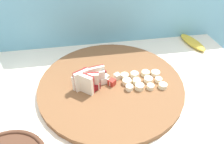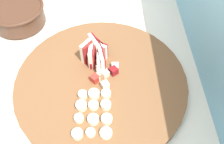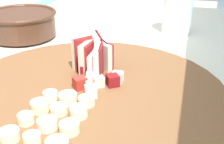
{
  "view_description": "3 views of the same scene",
  "coord_description": "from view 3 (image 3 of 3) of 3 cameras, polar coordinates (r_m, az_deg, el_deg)",
  "views": [
    {
      "loc": [
        0.02,
        -0.41,
        1.36
      ],
      "look_at": [
        0.11,
        0.08,
        0.96
      ],
      "focal_mm": 31.95,
      "sensor_mm": 36.0,
      "label": 1
    },
    {
      "loc": [
        0.48,
        0.08,
        1.48
      ],
      "look_at": [
        0.11,
        0.09,
        0.99
      ],
      "focal_mm": 39.93,
      "sensor_mm": 36.0,
      "label": 2
    },
    {
      "loc": [
        0.53,
        0.21,
        1.19
      ],
      "look_at": [
        0.1,
        0.1,
        0.98
      ],
      "focal_mm": 50.27,
      "sensor_mm": 36.0,
      "label": 3
    }
  ],
  "objects": [
    {
      "name": "cutting_board",
      "position": [
        0.53,
        -4.18,
        -3.99
      ],
      "size": [
        0.46,
        0.46,
        0.02
      ],
      "primitive_type": "cylinder",
      "color": "brown",
      "rests_on": "tiled_countertop"
    },
    {
      "name": "apple_wedge_fan",
      "position": [
        0.57,
        -3.27,
        2.94
      ],
      "size": [
        0.1,
        0.08,
        0.07
      ],
      "color": "#A32323",
      "rests_on": "cutting_board"
    },
    {
      "name": "apple_dice_pile",
      "position": [
        0.53,
        -3.05,
        -1.26
      ],
      "size": [
        0.1,
        0.09,
        0.02
      ],
      "color": "white",
      "rests_on": "cutting_board"
    },
    {
      "name": "banana_slice_rows",
      "position": [
        0.45,
        -10.54,
        -7.8
      ],
      "size": [
        0.13,
        0.09,
        0.02
      ],
      "color": "white",
      "rests_on": "cutting_board"
    },
    {
      "name": "ceramic_bowl",
      "position": [
        0.83,
        -16.04,
        8.56
      ],
      "size": [
        0.18,
        0.18,
        0.07
      ],
      "color": "#4C2D1E",
      "rests_on": "tiled_countertop"
    },
    {
      "name": "small_jar",
      "position": [
        0.85,
        11.8,
        10.42
      ],
      "size": [
        0.08,
        0.08,
        0.11
      ],
      "primitive_type": "cylinder",
      "color": "white",
      "rests_on": "tiled_countertop"
    }
  ]
}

